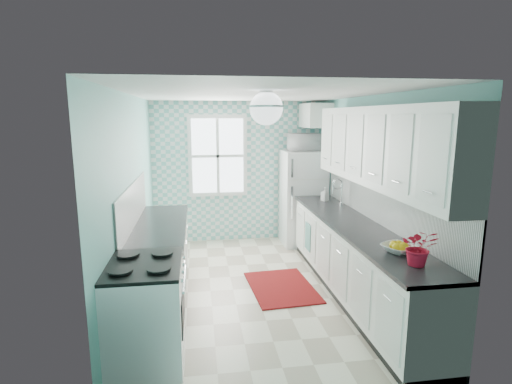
{
  "coord_description": "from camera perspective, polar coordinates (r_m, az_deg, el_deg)",
  "views": [
    {
      "loc": [
        -0.71,
        -4.9,
        2.24
      ],
      "look_at": [
        0.05,
        0.25,
        1.25
      ],
      "focal_mm": 28.0,
      "sensor_mm": 36.0,
      "label": 1
    }
  ],
  "objects": [
    {
      "name": "floor",
      "position": [
        5.44,
        -0.14,
        -13.68
      ],
      "size": [
        3.0,
        4.4,
        0.02
      ],
      "primitive_type": "cube",
      "color": "#EDE3C7",
      "rests_on": "ground"
    },
    {
      "name": "ceiling",
      "position": [
        4.95,
        -0.15,
        13.9
      ],
      "size": [
        3.0,
        4.4,
        0.02
      ],
      "primitive_type": "cube",
      "color": "white",
      "rests_on": "wall_back"
    },
    {
      "name": "wall_back",
      "position": [
        7.21,
        -2.68,
        2.88
      ],
      "size": [
        3.0,
        0.02,
        2.5
      ],
      "primitive_type": "cube",
      "color": "#72BFB6",
      "rests_on": "floor"
    },
    {
      "name": "wall_front",
      "position": [
        2.95,
        6.14,
        -8.91
      ],
      "size": [
        3.0,
        0.02,
        2.5
      ],
      "primitive_type": "cube",
      "color": "#72BFB6",
      "rests_on": "floor"
    },
    {
      "name": "wall_left",
      "position": [
        5.06,
        -17.33,
        -1.01
      ],
      "size": [
        0.02,
        4.4,
        2.5
      ],
      "primitive_type": "cube",
      "color": "#72BFB6",
      "rests_on": "floor"
    },
    {
      "name": "wall_right",
      "position": [
        5.47,
        15.71,
        -0.06
      ],
      "size": [
        0.02,
        4.4,
        2.5
      ],
      "primitive_type": "cube",
      "color": "#72BFB6",
      "rests_on": "floor"
    },
    {
      "name": "accent_wall",
      "position": [
        7.19,
        -2.67,
        2.85
      ],
      "size": [
        3.0,
        0.01,
        2.5
      ],
      "primitive_type": "cube",
      "color": "#70BFB7",
      "rests_on": "wall_back"
    },
    {
      "name": "window",
      "position": [
        7.1,
        -5.49,
        5.15
      ],
      "size": [
        1.04,
        0.05,
        1.44
      ],
      "color": "white",
      "rests_on": "wall_back"
    },
    {
      "name": "backsplash_right",
      "position": [
        5.11,
        17.27,
        -1.51
      ],
      "size": [
        0.02,
        3.6,
        0.51
      ],
      "primitive_type": "cube",
      "color": "white",
      "rests_on": "wall_right"
    },
    {
      "name": "backsplash_left",
      "position": [
        4.99,
        -17.17,
        -1.8
      ],
      "size": [
        0.02,
        2.15,
        0.51
      ],
      "primitive_type": "cube",
      "color": "white",
      "rests_on": "wall_left"
    },
    {
      "name": "upper_cabinets_right",
      "position": [
        4.77,
        17.11,
        6.21
      ],
      "size": [
        0.33,
        3.2,
        0.9
      ],
      "primitive_type": "cube",
      "color": "white",
      "rests_on": "wall_right"
    },
    {
      "name": "upper_cabinet_fridge",
      "position": [
        7.02,
        8.38,
        10.75
      ],
      "size": [
        0.4,
        0.74,
        0.4
      ],
      "primitive_type": "cube",
      "color": "white",
      "rests_on": "wall_right"
    },
    {
      "name": "ceiling_light",
      "position": [
        4.16,
        1.47,
        11.91
      ],
      "size": [
        0.34,
        0.34,
        0.35
      ],
      "color": "silver",
      "rests_on": "ceiling"
    },
    {
      "name": "base_cabinets_right",
      "position": [
        5.2,
        13.91,
        -9.68
      ],
      "size": [
        0.6,
        3.6,
        0.9
      ],
      "primitive_type": "cube",
      "color": "white",
      "rests_on": "floor"
    },
    {
      "name": "countertop_right",
      "position": [
        5.06,
        13.99,
        -4.69
      ],
      "size": [
        0.63,
        3.6,
        0.04
      ],
      "primitive_type": "cube",
      "color": "black",
      "rests_on": "base_cabinets_right"
    },
    {
      "name": "base_cabinets_left",
      "position": [
        5.17,
        -13.51,
        -9.81
      ],
      "size": [
        0.6,
        2.15,
        0.9
      ],
      "primitive_type": "cube",
      "color": "white",
      "rests_on": "floor"
    },
    {
      "name": "countertop_left",
      "position": [
        5.02,
        -13.57,
        -4.78
      ],
      "size": [
        0.63,
        2.15,
        0.04
      ],
      "primitive_type": "cube",
      "color": "black",
      "rests_on": "base_cabinets_left"
    },
    {
      "name": "fridge",
      "position": [
        7.06,
        6.71,
        -0.84
      ],
      "size": [
        0.72,
        0.72,
        1.65
      ],
      "rotation": [
        0.0,
        0.0,
        -0.02
      ],
      "color": "silver",
      "rests_on": "floor"
    },
    {
      "name": "stove",
      "position": [
        3.8,
        -15.47,
        -16.62
      ],
      "size": [
        0.65,
        0.82,
        0.99
      ],
      "rotation": [
        0.0,
        0.0,
        -0.01
      ],
      "color": "white",
      "rests_on": "floor"
    },
    {
      "name": "sink",
      "position": [
        5.97,
        10.53,
        -2.08
      ],
      "size": [
        0.49,
        0.41,
        0.53
      ],
      "rotation": [
        0.0,
        0.0,
        -0.05
      ],
      "color": "silver",
      "rests_on": "countertop_right"
    },
    {
      "name": "rug",
      "position": [
        5.45,
        3.68,
        -13.41
      ],
      "size": [
        0.89,
        1.2,
        0.02
      ],
      "primitive_type": "cube",
      "rotation": [
        0.0,
        0.0,
        0.07
      ],
      "color": "maroon",
      "rests_on": "floor"
    },
    {
      "name": "dish_towel",
      "position": [
        6.01,
        7.46,
        -6.35
      ],
      "size": [
        0.03,
        0.27,
        0.4
      ],
      "primitive_type": "cube",
      "rotation": [
        0.0,
        0.0,
        0.05
      ],
      "color": "#6CC1A5",
      "rests_on": "base_cabinets_right"
    },
    {
      "name": "fruit_bowl",
      "position": [
        4.14,
        19.72,
        -7.61
      ],
      "size": [
        0.41,
        0.41,
        0.08
      ],
      "primitive_type": "imported",
      "rotation": [
        0.0,
        0.0,
        0.43
      ],
      "color": "white",
      "rests_on": "countertop_right"
    },
    {
      "name": "potted_plant",
      "position": [
        3.82,
        22.29,
        -7.29
      ],
      "size": [
        0.38,
        0.36,
        0.34
      ],
      "primitive_type": "imported",
      "rotation": [
        0.0,
        0.0,
        -0.41
      ],
      "color": "#9F1A0B",
      "rests_on": "countertop_right"
    },
    {
      "name": "soap_bottle",
      "position": [
        6.32,
        9.83,
        -0.28
      ],
      "size": [
        0.13,
        0.13,
        0.21
      ],
      "primitive_type": "imported",
      "rotation": [
        0.0,
        0.0,
        0.4
      ],
      "color": "#9EABB1",
      "rests_on": "countertop_right"
    },
    {
      "name": "microwave",
      "position": [
        6.93,
        6.89,
        7.09
      ],
      "size": [
        0.55,
        0.38,
        0.3
      ],
      "primitive_type": "imported",
      "rotation": [
        0.0,
        0.0,
        3.1
      ],
      "color": "white",
      "rests_on": "fridge"
    }
  ]
}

